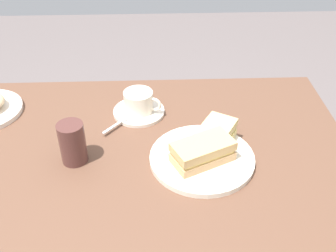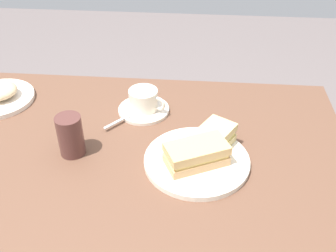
{
  "view_description": "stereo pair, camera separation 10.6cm",
  "coord_description": "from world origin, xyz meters",
  "px_view_note": "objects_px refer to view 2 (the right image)",
  "views": [
    {
      "loc": [
        -0.15,
        0.77,
        1.43
      ],
      "look_at": [
        -0.18,
        -0.08,
        0.8
      ],
      "focal_mm": 42.93,
      "sensor_mm": 36.0,
      "label": 1
    },
    {
      "loc": [
        -0.25,
        0.77,
        1.43
      ],
      "look_at": [
        -0.18,
        -0.08,
        0.8
      ],
      "focal_mm": 42.93,
      "sensor_mm": 36.0,
      "label": 2
    }
  ],
  "objects_px": {
    "sandwich_front": "(197,154)",
    "sandwich_back": "(210,141)",
    "coffee_cup": "(144,99)",
    "drinking_glass": "(70,135)",
    "spoon": "(123,118)",
    "coffee_saucer": "(144,110)",
    "dining_table": "(101,192)",
    "sandwich_plate": "(197,161)"
  },
  "relations": [
    {
      "from": "coffee_cup",
      "to": "spoon",
      "type": "xyz_separation_m",
      "value": [
        0.05,
        0.06,
        -0.03
      ]
    },
    {
      "from": "dining_table",
      "to": "coffee_saucer",
      "type": "distance_m",
      "value": 0.26
    },
    {
      "from": "coffee_saucer",
      "to": "coffee_cup",
      "type": "xyz_separation_m",
      "value": [
        -0.0,
        0.0,
        0.04
      ]
    },
    {
      "from": "dining_table",
      "to": "coffee_cup",
      "type": "distance_m",
      "value": 0.29
    },
    {
      "from": "spoon",
      "to": "sandwich_front",
      "type": "bearing_deg",
      "value": 140.7
    },
    {
      "from": "dining_table",
      "to": "spoon",
      "type": "xyz_separation_m",
      "value": [
        -0.05,
        -0.13,
        0.16
      ]
    },
    {
      "from": "sandwich_front",
      "to": "dining_table",
      "type": "bearing_deg",
      "value": -9.15
    },
    {
      "from": "sandwich_plate",
      "to": "drinking_glass",
      "type": "height_order",
      "value": "drinking_glass"
    },
    {
      "from": "spoon",
      "to": "sandwich_back",
      "type": "bearing_deg",
      "value": 153.97
    },
    {
      "from": "dining_table",
      "to": "drinking_glass",
      "type": "bearing_deg",
      "value": 12.48
    },
    {
      "from": "dining_table",
      "to": "coffee_cup",
      "type": "relative_size",
      "value": 12.17
    },
    {
      "from": "sandwich_plate",
      "to": "coffee_cup",
      "type": "height_order",
      "value": "coffee_cup"
    },
    {
      "from": "sandwich_back",
      "to": "coffee_saucer",
      "type": "xyz_separation_m",
      "value": [
        0.19,
        -0.18,
        -0.04
      ]
    },
    {
      "from": "sandwich_front",
      "to": "coffee_cup",
      "type": "xyz_separation_m",
      "value": [
        0.16,
        -0.23,
        0.0
      ]
    },
    {
      "from": "sandwich_plate",
      "to": "spoon",
      "type": "relative_size",
      "value": 3.14
    },
    {
      "from": "dining_table",
      "to": "sandwich_front",
      "type": "height_order",
      "value": "sandwich_front"
    },
    {
      "from": "sandwich_front",
      "to": "drinking_glass",
      "type": "height_order",
      "value": "drinking_glass"
    },
    {
      "from": "sandwich_plate",
      "to": "coffee_saucer",
      "type": "bearing_deg",
      "value": -53.25
    },
    {
      "from": "coffee_cup",
      "to": "drinking_glass",
      "type": "xyz_separation_m",
      "value": [
        0.16,
        0.2,
        0.01
      ]
    },
    {
      "from": "sandwich_back",
      "to": "spoon",
      "type": "distance_m",
      "value": 0.27
    },
    {
      "from": "sandwich_front",
      "to": "drinking_glass",
      "type": "distance_m",
      "value": 0.31
    },
    {
      "from": "spoon",
      "to": "drinking_glass",
      "type": "bearing_deg",
      "value": 53.44
    },
    {
      "from": "sandwich_back",
      "to": "coffee_saucer",
      "type": "distance_m",
      "value": 0.26
    },
    {
      "from": "sandwich_front",
      "to": "drinking_glass",
      "type": "bearing_deg",
      "value": -5.42
    },
    {
      "from": "sandwich_front",
      "to": "sandwich_back",
      "type": "bearing_deg",
      "value": -122.01
    },
    {
      "from": "coffee_cup",
      "to": "drinking_glass",
      "type": "relative_size",
      "value": 1.0
    },
    {
      "from": "sandwich_plate",
      "to": "coffee_saucer",
      "type": "xyz_separation_m",
      "value": [
        0.16,
        -0.21,
        -0.0
      ]
    },
    {
      "from": "coffee_cup",
      "to": "spoon",
      "type": "relative_size",
      "value": 1.3
    },
    {
      "from": "dining_table",
      "to": "sandwich_front",
      "type": "bearing_deg",
      "value": 170.85
    },
    {
      "from": "sandwich_back",
      "to": "coffee_saucer",
      "type": "height_order",
      "value": "sandwich_back"
    },
    {
      "from": "dining_table",
      "to": "drinking_glass",
      "type": "height_order",
      "value": "drinking_glass"
    },
    {
      "from": "sandwich_back",
      "to": "sandwich_front",
      "type": "bearing_deg",
      "value": 57.99
    },
    {
      "from": "coffee_saucer",
      "to": "spoon",
      "type": "height_order",
      "value": "spoon"
    },
    {
      "from": "sandwich_plate",
      "to": "sandwich_front",
      "type": "height_order",
      "value": "sandwich_front"
    },
    {
      "from": "spoon",
      "to": "drinking_glass",
      "type": "height_order",
      "value": "drinking_glass"
    },
    {
      "from": "sandwich_front",
      "to": "sandwich_back",
      "type": "height_order",
      "value": "same"
    },
    {
      "from": "coffee_cup",
      "to": "drinking_glass",
      "type": "bearing_deg",
      "value": 51.83
    },
    {
      "from": "sandwich_plate",
      "to": "sandwich_back",
      "type": "distance_m",
      "value": 0.06
    },
    {
      "from": "sandwich_back",
      "to": "coffee_cup",
      "type": "relative_size",
      "value": 1.5
    },
    {
      "from": "sandwich_plate",
      "to": "coffee_cup",
      "type": "bearing_deg",
      "value": -53.44
    },
    {
      "from": "sandwich_front",
      "to": "coffee_cup",
      "type": "height_order",
      "value": "coffee_cup"
    },
    {
      "from": "sandwich_front",
      "to": "coffee_saucer",
      "type": "distance_m",
      "value": 0.28
    }
  ]
}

